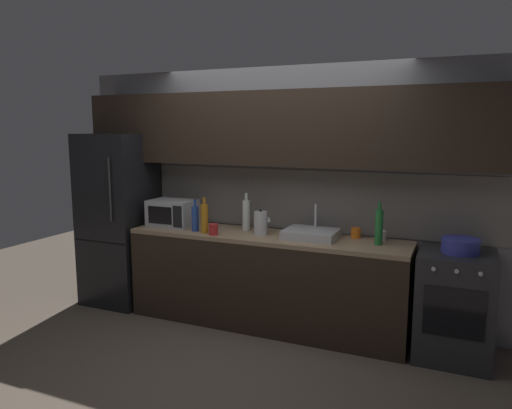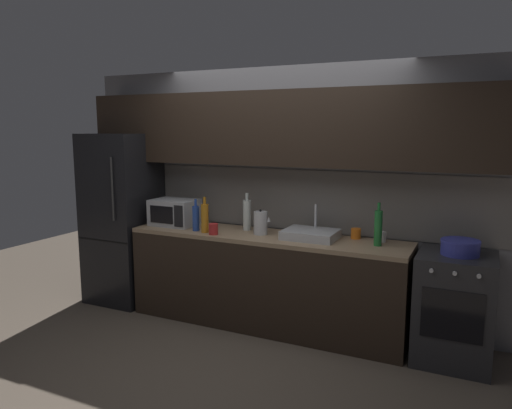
{
  "view_description": "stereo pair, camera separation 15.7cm",
  "coord_description": "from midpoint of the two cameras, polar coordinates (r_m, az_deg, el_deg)",
  "views": [
    {
      "loc": [
        1.7,
        -3.24,
        1.9
      ],
      "look_at": [
        -0.1,
        0.9,
        1.18
      ],
      "focal_mm": 33.81,
      "sensor_mm": 36.0,
      "label": 1
    },
    {
      "loc": [
        1.85,
        -3.18,
        1.9
      ],
      "look_at": [
        -0.1,
        0.9,
        1.18
      ],
      "focal_mm": 33.81,
      "sensor_mm": 36.0,
      "label": 2
    }
  ],
  "objects": [
    {
      "name": "sink_basin",
      "position": [
        4.46,
        5.54,
        -3.47
      ],
      "size": [
        0.48,
        0.38,
        0.3
      ],
      "color": "#ADAFB5",
      "rests_on": "counter_run"
    },
    {
      "name": "counter_run",
      "position": [
        4.71,
        0.18,
        -8.95
      ],
      "size": [
        2.7,
        0.6,
        0.9
      ],
      "color": "black",
      "rests_on": "ground"
    },
    {
      "name": "microwave",
      "position": [
        5.08,
        -10.7,
        -0.97
      ],
      "size": [
        0.46,
        0.35,
        0.27
      ],
      "color": "#A8AAAF",
      "rests_on": "counter_run"
    },
    {
      "name": "wine_bottle_clear",
      "position": [
        4.77,
        -2.1,
        -1.19
      ],
      "size": [
        0.08,
        0.08,
        0.37
      ],
      "color": "silver",
      "rests_on": "counter_run"
    },
    {
      "name": "mug_orange",
      "position": [
        4.53,
        10.76,
        -3.32
      ],
      "size": [
        0.09,
        0.09,
        0.09
      ],
      "primitive_type": "cylinder",
      "color": "orange",
      "rests_on": "counter_run"
    },
    {
      "name": "ground_plane",
      "position": [
        4.13,
        -5.05,
        -18.41
      ],
      "size": [
        10.0,
        10.0,
        0.0
      ],
      "primitive_type": "plane",
      "color": "#4C4238"
    },
    {
      "name": "wine_bottle_blue",
      "position": [
        4.77,
        -8.15,
        -1.62
      ],
      "size": [
        0.07,
        0.07,
        0.31
      ],
      "color": "#234299",
      "rests_on": "counter_run"
    },
    {
      "name": "wine_bottle_green",
      "position": [
        4.28,
        13.33,
        -2.58
      ],
      "size": [
        0.07,
        0.07,
        0.38
      ],
      "color": "#1E6B2D",
      "rests_on": "counter_run"
    },
    {
      "name": "cooking_pot",
      "position": [
        4.22,
        22.06,
        -4.53
      ],
      "size": [
        0.3,
        0.3,
        0.12
      ],
      "color": "#333899",
      "rests_on": "oven_range"
    },
    {
      "name": "kettle",
      "position": [
        4.59,
        -0.43,
        -2.18
      ],
      "size": [
        0.17,
        0.13,
        0.24
      ],
      "color": "#B7BABF",
      "rests_on": "counter_run"
    },
    {
      "name": "wine_bottle_amber",
      "position": [
        4.68,
        -7.08,
        -1.61
      ],
      "size": [
        0.07,
        0.07,
        0.35
      ],
      "color": "#B27019",
      "rests_on": "counter_run"
    },
    {
      "name": "mug_white",
      "position": [
        4.46,
        13.68,
        -3.61
      ],
      "size": [
        0.08,
        0.08,
        0.09
      ],
      "primitive_type": "cylinder",
      "color": "silver",
      "rests_on": "counter_run"
    },
    {
      "name": "mug_red",
      "position": [
        4.6,
        -6.04,
        -2.95
      ],
      "size": [
        0.09,
        0.09,
        0.11
      ],
      "primitive_type": "cylinder",
      "color": "#A82323",
      "rests_on": "counter_run"
    },
    {
      "name": "refrigerator",
      "position": [
        5.49,
        -16.65,
        -1.64
      ],
      "size": [
        0.68,
        0.69,
        1.85
      ],
      "color": "black",
      "rests_on": "ground"
    },
    {
      "name": "back_wall",
      "position": [
        4.77,
        1.61,
        4.76
      ],
      "size": [
        4.44,
        0.44,
        2.5
      ],
      "color": "slate",
      "rests_on": "ground"
    },
    {
      "name": "oven_range",
      "position": [
        4.36,
        21.46,
        -11.08
      ],
      "size": [
        0.6,
        0.62,
        0.9
      ],
      "color": "#232326",
      "rests_on": "ground"
    }
  ]
}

